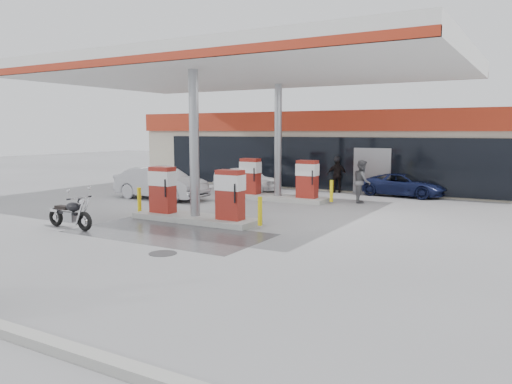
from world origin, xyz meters
TOP-DOWN VIEW (x-y plane):
  - ground at (0.00, 0.00)m, footprint 90.00×90.00m
  - wet_patch at (0.50, 0.00)m, footprint 6.00×3.00m
  - drain_cover at (2.00, -2.00)m, footprint 0.70×0.70m
  - store_building at (0.01, 15.94)m, footprint 22.00×8.22m
  - canopy at (0.00, 5.00)m, footprint 16.00×10.02m
  - pump_island_near at (0.00, 2.00)m, footprint 5.14×1.30m
  - pump_island_far at (0.00, 8.00)m, footprint 5.14×1.30m
  - parked_motorcycle at (-2.53, -1.00)m, footprint 1.99×0.76m
  - sedan_white at (-2.92, 10.20)m, footprint 3.67×1.70m
  - attendant at (3.47, 9.00)m, footprint 0.92×1.05m
  - hatchback_silver at (-4.59, 5.60)m, footprint 4.40×1.58m
  - parked_car_left at (-10.00, 14.00)m, footprint 4.71×3.18m
  - parked_car_right at (4.50, 12.00)m, footprint 3.96×2.10m
  - biker_walking at (1.29, 11.80)m, footprint 1.07×0.72m

SIDE VIEW (x-z plane):
  - ground at x=0.00m, z-range 0.00..0.00m
  - wet_patch at x=0.50m, z-range 0.00..0.00m
  - drain_cover at x=2.00m, z-range 0.00..0.01m
  - parked_motorcycle at x=-2.53m, z-range -0.06..0.96m
  - parked_car_right at x=4.50m, z-range 0.00..1.06m
  - sedan_white at x=-2.92m, z-range 0.00..1.22m
  - parked_car_left at x=-10.00m, z-range 0.00..1.27m
  - pump_island_near at x=0.00m, z-range -0.18..1.60m
  - pump_island_far at x=0.00m, z-range -0.18..1.60m
  - hatchback_silver at x=-4.59m, z-range 0.00..1.44m
  - biker_walking at x=1.29m, z-range 0.00..1.69m
  - attendant at x=3.47m, z-range 0.00..1.80m
  - store_building at x=0.01m, z-range 0.01..4.01m
  - canopy at x=0.00m, z-range 2.51..8.02m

